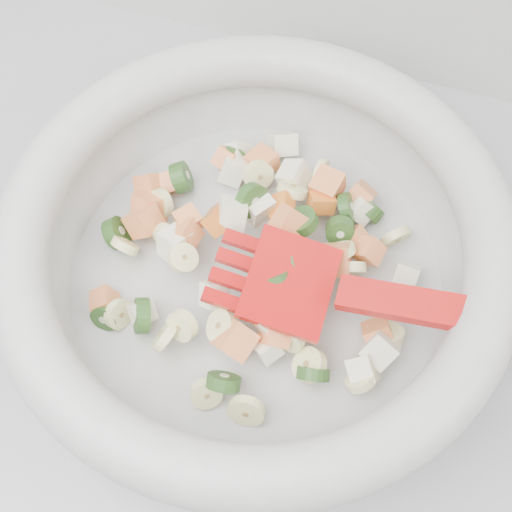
% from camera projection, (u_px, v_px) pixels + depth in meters
% --- Properties ---
extents(counter, '(2.00, 0.60, 0.90)m').
position_uv_depth(counter, '(375.00, 469.00, 0.90)').
color(counter, gray).
rests_on(counter, ground).
extents(mixing_bowl, '(0.50, 0.38, 0.12)m').
position_uv_depth(mixing_bowl, '(257.00, 249.00, 0.48)').
color(mixing_bowl, '#BCBCB9').
rests_on(mixing_bowl, counter).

